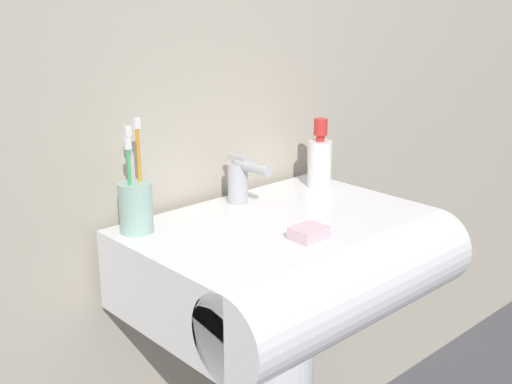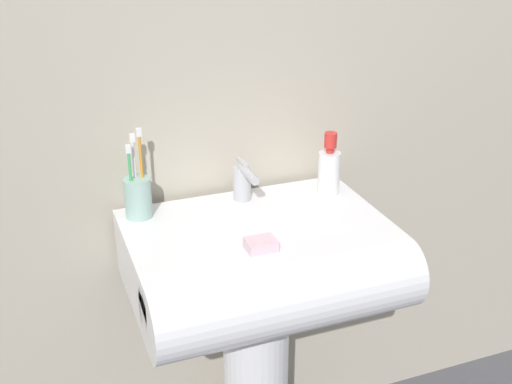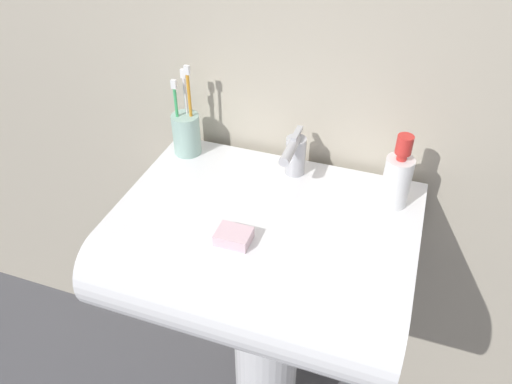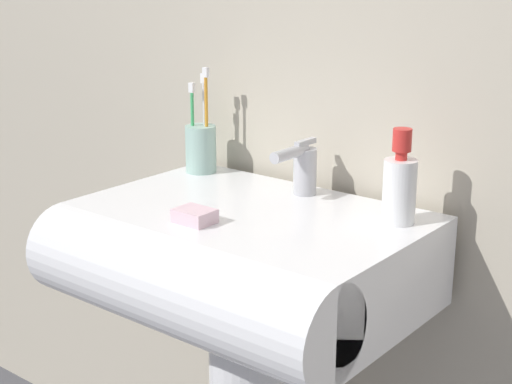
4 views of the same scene
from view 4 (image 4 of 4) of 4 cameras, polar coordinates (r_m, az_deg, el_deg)
sink_basin at (r=1.39m, az=-1.69°, el=-5.08°), size 0.61×0.47×0.16m
faucet at (r=1.48m, az=3.37°, el=1.83°), size 0.04×0.12×0.11m
toothbrush_cup at (r=1.65m, az=-4.03°, el=3.31°), size 0.06×0.06×0.22m
soap_bottle at (r=1.34m, az=10.40°, el=0.42°), size 0.06×0.06×0.16m
bar_soap at (r=1.34m, az=-4.49°, el=-1.74°), size 0.07×0.05×0.02m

